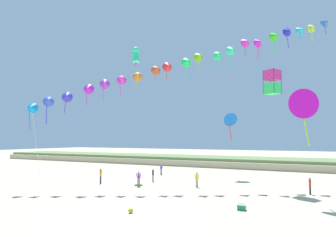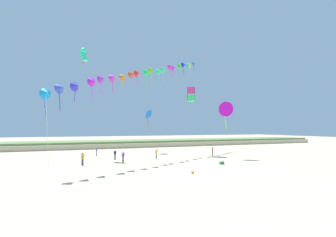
{
  "view_description": "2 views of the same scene",
  "coord_description": "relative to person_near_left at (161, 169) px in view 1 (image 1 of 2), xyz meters",
  "views": [
    {
      "loc": [
        11.98,
        -16.65,
        5.09
      ],
      "look_at": [
        -0.92,
        8.26,
        7.01
      ],
      "focal_mm": 32.0,
      "sensor_mm": 36.0,
      "label": 1
    },
    {
      "loc": [
        -10.75,
        -20.77,
        4.82
      ],
      "look_at": [
        0.51,
        9.19,
        6.23
      ],
      "focal_mm": 24.0,
      "sensor_mm": 36.0,
      "label": 2
    }
  ],
  "objects": [
    {
      "name": "ground_plane",
      "position": [
        8.58,
        -20.94,
        -0.86
      ],
      "size": [
        240.0,
        240.0,
        0.0
      ],
      "primitive_type": "plane",
      "color": "beige"
    },
    {
      "name": "dune_ridge",
      "position": [
        8.58,
        18.63,
        -0.06
      ],
      "size": [
        120.0,
        12.2,
        1.61
      ],
      "color": "#BFAE8B",
      "rests_on": "ground"
    },
    {
      "name": "person_near_left",
      "position": [
        0.0,
        0.0,
        0.0
      ],
      "size": [
        0.3,
        0.5,
        1.49
      ],
      "color": "#726656",
      "rests_on": "ground"
    },
    {
      "name": "person_near_right",
      "position": [
        -2.25,
        -10.37,
        0.1
      ],
      "size": [
        0.55,
        0.33,
        1.66
      ],
      "color": "#282D4C",
      "rests_on": "ground"
    },
    {
      "name": "person_mid_center",
      "position": [
        2.97,
        -10.43,
        0.09
      ],
      "size": [
        0.56,
        0.32,
        1.65
      ],
      "color": "#726656",
      "rests_on": "ground"
    },
    {
      "name": "person_far_left",
      "position": [
        8.59,
        -7.84,
        0.05
      ],
      "size": [
        0.53,
        0.31,
        1.58
      ],
      "color": "gray",
      "rests_on": "ground"
    },
    {
      "name": "person_far_right",
      "position": [
        19.37,
        -6.95,
        0.02
      ],
      "size": [
        0.22,
        0.53,
        1.53
      ],
      "color": "black",
      "rests_on": "ground"
    },
    {
      "name": "person_far_center",
      "position": [
        2.41,
        -6.43,
        0.03
      ],
      "size": [
        0.45,
        0.42,
        1.54
      ],
      "color": "#474C56",
      "rests_on": "ground"
    },
    {
      "name": "kite_banner_string",
      "position": [
        7.83,
        -6.63,
        13.21
      ],
      "size": [
        28.34,
        22.29,
        20.25
      ],
      "color": "#0C8EE7"
    },
    {
      "name": "large_kite_low_lead",
      "position": [
        -2.37,
        -3.15,
        15.84
      ],
      "size": [
        1.7,
        1.73,
        2.76
      ],
      "color": "#2DEFAD"
    },
    {
      "name": "large_kite_mid_trail",
      "position": [
        9.68,
        1.23,
        6.87
      ],
      "size": [
        2.29,
        2.18,
        3.84
      ],
      "color": "blue"
    },
    {
      "name": "large_kite_high_solo",
      "position": [
        16.04,
        -5.22,
        10.13
      ],
      "size": [
        1.78,
        1.78,
        2.51
      ],
      "color": "#2FE563"
    },
    {
      "name": "large_kite_outer_drift",
      "position": [
        19.34,
        -10.96,
        7.11
      ],
      "size": [
        2.65,
        1.81,
        4.73
      ],
      "color": "#C00BBD"
    },
    {
      "name": "beach_cooler",
      "position": [
        15.24,
        -15.86,
        -0.65
      ],
      "size": [
        0.58,
        0.41,
        0.46
      ],
      "color": "#23844C",
      "rests_on": "ground"
    },
    {
      "name": "beach_ball",
      "position": [
        8.68,
        -20.22,
        -0.68
      ],
      "size": [
        0.36,
        0.36,
        0.36
      ],
      "color": "orange",
      "rests_on": "ground"
    }
  ]
}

